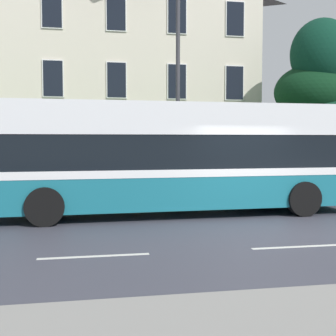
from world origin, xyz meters
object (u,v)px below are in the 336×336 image
(georgian_townhouse, at_px, (111,63))
(evergreen_tree, at_px, (317,124))
(litter_bin, at_px, (256,179))
(street_lamp_post, at_px, (178,68))
(single_decker_bus, at_px, (173,157))

(georgian_townhouse, bearing_deg, evergreen_tree, -36.96)
(evergreen_tree, xyz_separation_m, litter_bin, (-4.16, -3.22, -2.13))
(evergreen_tree, distance_m, street_lamp_post, 8.16)
(street_lamp_post, distance_m, litter_bin, 4.84)
(evergreen_tree, relative_size, single_decker_bus, 0.75)
(georgian_townhouse, distance_m, street_lamp_post, 10.48)
(street_lamp_post, relative_size, litter_bin, 6.81)
(georgian_townhouse, height_order, single_decker_bus, georgian_townhouse)
(georgian_townhouse, relative_size, single_decker_bus, 1.38)
(evergreen_tree, bearing_deg, litter_bin, -142.24)
(georgian_townhouse, distance_m, litter_bin, 12.21)
(litter_bin, bearing_deg, evergreen_tree, 37.76)
(litter_bin, bearing_deg, street_lamp_post, -172.64)
(single_decker_bus, bearing_deg, litter_bin, 36.15)
(single_decker_bus, bearing_deg, evergreen_tree, 36.17)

